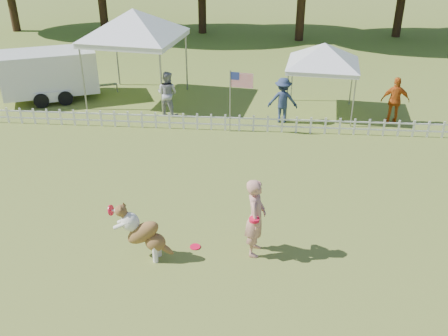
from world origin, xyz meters
name	(u,v)px	position (x,y,z in m)	size (l,w,h in m)	color
ground	(211,249)	(0.00, 0.00, 0.00)	(120.00, 120.00, 0.00)	#4E6921
picket_fence	(232,123)	(0.00, 7.00, 0.30)	(22.00, 0.08, 0.60)	white
handler	(256,217)	(1.01, 0.00, 0.94)	(0.69, 0.45, 1.88)	tan
dog	(144,233)	(-1.44, -0.40, 0.66)	(1.28, 0.43, 1.32)	brown
frisbee_on_turf	(195,247)	(-0.37, 0.06, 0.01)	(0.25, 0.25, 0.02)	red
canopy_tent_left	(136,56)	(-4.07, 9.99, 1.78)	(3.44, 3.44, 3.56)	white
canopy_tent_right	(322,80)	(3.21, 9.05, 1.32)	(2.55, 2.55, 2.64)	white
cargo_trailer	(50,75)	(-7.63, 9.71, 1.01)	(4.60, 2.03, 2.03)	white
flag_pole	(230,102)	(-0.08, 6.94, 1.10)	(0.85, 0.09, 2.21)	gray
spectator_a	(167,93)	(-2.55, 8.34, 0.84)	(0.82, 0.64, 1.69)	#9A9A9F
spectator_b	(283,100)	(1.76, 7.99, 0.84)	(1.08, 0.62, 1.67)	navy
spectator_c	(395,100)	(5.82, 8.27, 0.85)	(1.00, 0.42, 1.71)	#C25516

